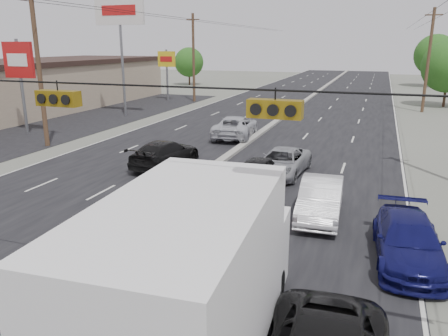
{
  "coord_description": "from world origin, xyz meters",
  "views": [
    {
      "loc": [
        8.35,
        -8.08,
        6.63
      ],
      "look_at": [
        3.14,
        6.58,
        2.2
      ],
      "focal_mm": 35.0,
      "sensor_mm": 36.0,
      "label": 1
    }
  ],
  "objects_px": {
    "tree_right_far": "(435,55)",
    "queue_car_a": "(254,173)",
    "box_truck": "(196,283)",
    "queue_car_d": "(408,241)",
    "utility_pole_right_c": "(428,60)",
    "oncoming_far": "(235,127)",
    "red_sedan": "(141,231)",
    "pole_sign_billboard": "(120,18)",
    "utility_pole_left_c": "(194,58)",
    "pole_sign_far": "(167,63)",
    "queue_car_c": "(282,162)",
    "pole_sign_mid": "(19,65)",
    "utility_pole_left_b": "(39,69)",
    "tree_left_far": "(189,62)",
    "oncoming_near": "(165,154)",
    "queue_car_b": "(321,199)"
  },
  "relations": [
    {
      "from": "pole_sign_mid",
      "to": "oncoming_near",
      "type": "distance_m",
      "value": 15.78
    },
    {
      "from": "utility_pole_right_c",
      "to": "tree_left_far",
      "type": "bearing_deg",
      "value": 149.9
    },
    {
      "from": "pole_sign_mid",
      "to": "oncoming_near",
      "type": "bearing_deg",
      "value": -18.95
    },
    {
      "from": "pole_sign_billboard",
      "to": "queue_car_c",
      "type": "height_order",
      "value": "pole_sign_billboard"
    },
    {
      "from": "box_truck",
      "to": "pole_sign_billboard",
      "type": "bearing_deg",
      "value": 121.02
    },
    {
      "from": "utility_pole_left_b",
      "to": "queue_car_d",
      "type": "xyz_separation_m",
      "value": [
        22.1,
        -9.39,
        -4.41
      ]
    },
    {
      "from": "pole_sign_far",
      "to": "queue_car_c",
      "type": "height_order",
      "value": "pole_sign_far"
    },
    {
      "from": "utility_pole_right_c",
      "to": "box_truck",
      "type": "xyz_separation_m",
      "value": [
        -7.27,
        -40.99,
        -3.06
      ]
    },
    {
      "from": "pole_sign_mid",
      "to": "red_sedan",
      "type": "height_order",
      "value": "pole_sign_mid"
    },
    {
      "from": "utility_pole_right_c",
      "to": "queue_car_c",
      "type": "bearing_deg",
      "value": -108.18
    },
    {
      "from": "red_sedan",
      "to": "oncoming_far",
      "type": "relative_size",
      "value": 0.8
    },
    {
      "from": "box_truck",
      "to": "queue_car_d",
      "type": "relative_size",
      "value": 1.67
    },
    {
      "from": "utility_pole_left_b",
      "to": "queue_car_a",
      "type": "distance_m",
      "value": 16.54
    },
    {
      "from": "tree_right_far",
      "to": "queue_car_d",
      "type": "relative_size",
      "value": 1.7
    },
    {
      "from": "pole_sign_mid",
      "to": "queue_car_d",
      "type": "relative_size",
      "value": 1.46
    },
    {
      "from": "red_sedan",
      "to": "oncoming_near",
      "type": "relative_size",
      "value": 0.9
    },
    {
      "from": "utility_pole_left_b",
      "to": "utility_pole_left_c",
      "type": "height_order",
      "value": "same"
    },
    {
      "from": "pole_sign_far",
      "to": "oncoming_far",
      "type": "distance_m",
      "value": 23.58
    },
    {
      "from": "pole_sign_far",
      "to": "tree_right_far",
      "type": "height_order",
      "value": "tree_right_far"
    },
    {
      "from": "queue_car_a",
      "to": "oncoming_far",
      "type": "relative_size",
      "value": 0.68
    },
    {
      "from": "red_sedan",
      "to": "queue_car_a",
      "type": "relative_size",
      "value": 1.17
    },
    {
      "from": "utility_pole_left_c",
      "to": "box_truck",
      "type": "bearing_deg",
      "value": -66.61
    },
    {
      "from": "tree_left_far",
      "to": "queue_car_a",
      "type": "xyz_separation_m",
      "value": [
        25.0,
        -48.68,
        -3.05
      ]
    },
    {
      "from": "red_sedan",
      "to": "oncoming_near",
      "type": "bearing_deg",
      "value": 118.61
    },
    {
      "from": "tree_right_far",
      "to": "pole_sign_far",
      "type": "bearing_deg",
      "value": -136.85
    },
    {
      "from": "utility_pole_left_c",
      "to": "pole_sign_mid",
      "type": "relative_size",
      "value": 1.43
    },
    {
      "from": "tree_right_far",
      "to": "queue_car_a",
      "type": "xyz_separation_m",
      "value": [
        -13.0,
        -58.68,
        -4.29
      ]
    },
    {
      "from": "box_truck",
      "to": "queue_car_c",
      "type": "relative_size",
      "value": 1.66
    },
    {
      "from": "box_truck",
      "to": "queue_car_d",
      "type": "xyz_separation_m",
      "value": [
        4.37,
        6.59,
        -1.35
      ]
    },
    {
      "from": "pole_sign_far",
      "to": "oncoming_near",
      "type": "bearing_deg",
      "value": -63.64
    },
    {
      "from": "utility_pole_right_c",
      "to": "pole_sign_billboard",
      "type": "relative_size",
      "value": 0.91
    },
    {
      "from": "utility_pole_left_c",
      "to": "utility_pole_right_c",
      "type": "height_order",
      "value": "same"
    },
    {
      "from": "red_sedan",
      "to": "pole_sign_billboard",
      "type": "bearing_deg",
      "value": 128.75
    },
    {
      "from": "oncoming_far",
      "to": "box_truck",
      "type": "bearing_deg",
      "value": 99.44
    },
    {
      "from": "tree_right_far",
      "to": "red_sedan",
      "type": "relative_size",
      "value": 1.79
    },
    {
      "from": "pole_sign_mid",
      "to": "pole_sign_far",
      "type": "bearing_deg",
      "value": 87.4
    },
    {
      "from": "utility_pole_left_b",
      "to": "pole_sign_mid",
      "type": "relative_size",
      "value": 1.43
    },
    {
      "from": "utility_pole_right_c",
      "to": "oncoming_far",
      "type": "distance_m",
      "value": 23.27
    },
    {
      "from": "utility_pole_right_c",
      "to": "tree_right_far",
      "type": "height_order",
      "value": "utility_pole_right_c"
    },
    {
      "from": "utility_pole_left_c",
      "to": "pole_sign_far",
      "type": "bearing_deg",
      "value": -180.0
    },
    {
      "from": "oncoming_far",
      "to": "queue_car_a",
      "type": "bearing_deg",
      "value": 105.95
    },
    {
      "from": "red_sedan",
      "to": "queue_car_b",
      "type": "bearing_deg",
      "value": 50.7
    },
    {
      "from": "utility_pole_left_b",
      "to": "red_sedan",
      "type": "bearing_deg",
      "value": -39.88
    },
    {
      "from": "red_sedan",
      "to": "queue_car_d",
      "type": "bearing_deg",
      "value": 21.02
    },
    {
      "from": "tree_left_far",
      "to": "tree_right_far",
      "type": "height_order",
      "value": "tree_right_far"
    },
    {
      "from": "queue_car_b",
      "to": "queue_car_c",
      "type": "xyz_separation_m",
      "value": [
        -2.67,
        5.19,
        -0.08
      ]
    },
    {
      "from": "box_truck",
      "to": "red_sedan",
      "type": "height_order",
      "value": "box_truck"
    },
    {
      "from": "utility_pole_right_c",
      "to": "queue_car_b",
      "type": "xyz_separation_m",
      "value": [
        -5.98,
        -31.53,
        -4.36
      ]
    },
    {
      "from": "utility_pole_right_c",
      "to": "pole_sign_mid",
      "type": "distance_m",
      "value": 36.8
    },
    {
      "from": "pole_sign_mid",
      "to": "tree_right_far",
      "type": "xyz_separation_m",
      "value": [
        33.0,
        52.0,
        -0.16
      ]
    }
  ]
}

